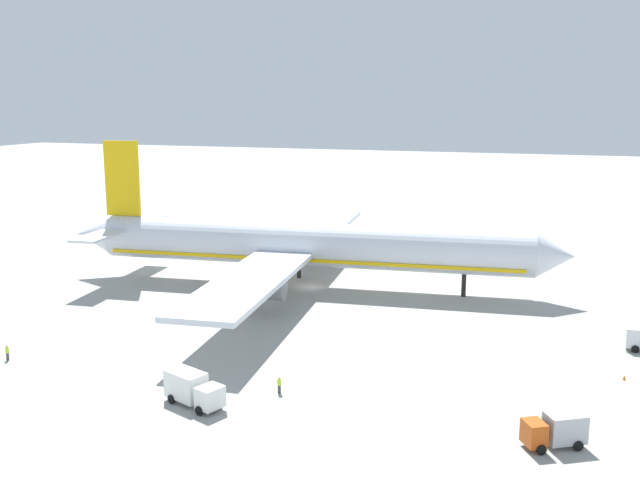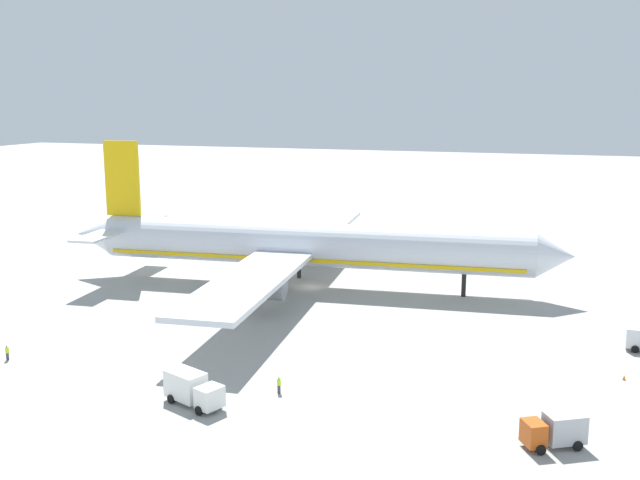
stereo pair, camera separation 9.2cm
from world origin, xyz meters
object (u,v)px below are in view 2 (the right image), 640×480
Objects in this scene: ground_worker_1 at (7,353)px; traffic_cone_1 at (624,378)px; baggage_cart_0 at (211,238)px; airliner at (303,245)px; ground_worker_2 at (279,385)px; service_truck_1 at (192,388)px; service_truck_0 at (555,430)px.

ground_worker_1 reaches higher than traffic_cone_1.
airliner is at bearing -43.51° from baggage_cart_0.
airliner is 45.42× the size of ground_worker_2.
airliner is 146.41× the size of traffic_cone_1.
ground_worker_2 reaches higher than ground_worker_1.
ground_worker_2 is 36.77m from traffic_cone_1.
service_truck_1 is at bearing -64.10° from baggage_cart_0.
service_truck_1 is 2.36× the size of baggage_cart_0.
baggage_cart_0 is (-70.51, 73.48, -1.33)m from service_truck_0.
airliner is 44.23m from baggage_cart_0.
airliner is 11.60× the size of service_truck_1.
baggage_cart_0 is 95.12m from traffic_cone_1.
service_truck_1 is at bearing -83.72° from airliner.
ground_worker_1 is (-26.04, 4.06, -0.79)m from service_truck_1.
service_truck_0 is at bearing -1.78° from ground_worker_1.
traffic_cone_1 is at bearing -35.64° from baggage_cart_0.
airliner is at bearing 63.13° from ground_worker_1.
service_truck_1 is 3.97× the size of ground_worker_1.
ground_worker_2 reaches higher than traffic_cone_1.
airliner reaches higher than service_truck_0.
traffic_cone_1 is at bearing 24.11° from ground_worker_2.
ground_worker_2 is (7.01, 5.24, -0.78)m from service_truck_1.
airliner reaches higher than baggage_cart_0.
service_truck_0 is at bearing -46.18° from baggage_cart_0.
ground_worker_2 is (33.05, 1.19, 0.01)m from ground_worker_1.
traffic_cone_1 is (66.61, 16.20, -0.62)m from ground_worker_1.
traffic_cone_1 is at bearing 26.54° from service_truck_1.
airliner is 46.03× the size of ground_worker_1.
airliner reaches higher than service_truck_1.
service_truck_1 is 3.91× the size of ground_worker_2.
ground_worker_1 reaches higher than baggage_cart_0.
airliner is at bearing 96.28° from service_truck_1.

